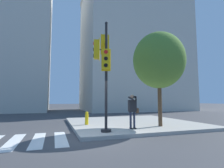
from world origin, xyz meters
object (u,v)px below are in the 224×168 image
at_px(traffic_signal_pole, 104,63).
at_px(street_tree, 159,60).
at_px(person_photographer, 133,108).
at_px(fire_hydrant, 87,118).

xyz_separation_m(traffic_signal_pole, street_tree, (3.52, 0.72, 0.52)).
height_order(traffic_signal_pole, person_photographer, traffic_signal_pole).
bearing_deg(fire_hydrant, street_tree, -26.66).
xyz_separation_m(traffic_signal_pole, person_photographer, (1.68, 0.42, -2.17)).
bearing_deg(fire_hydrant, traffic_signal_pole, -83.85).
height_order(traffic_signal_pole, fire_hydrant, traffic_signal_pole).
relative_size(street_tree, fire_hydrant, 6.92).
relative_size(person_photographer, fire_hydrant, 2.23).
height_order(street_tree, fire_hydrant, street_tree).
xyz_separation_m(street_tree, fire_hydrant, (-3.80, 1.91, -3.35)).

